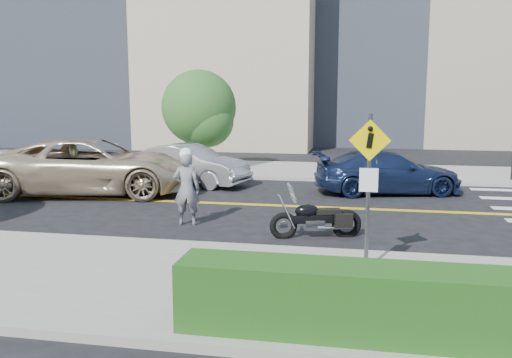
{
  "coord_description": "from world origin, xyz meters",
  "views": [
    {
      "loc": [
        4.02,
        -16.63,
        3.52
      ],
      "look_at": [
        1.25,
        -2.27,
        1.2
      ],
      "focal_mm": 38.0,
      "sensor_mm": 36.0,
      "label": 1
    }
  ],
  "objects_px": {
    "suv": "(92,166)",
    "motorcycle": "(316,211)",
    "parked_car_blue": "(387,172)",
    "parked_car_white": "(10,163)",
    "motorcyclist": "(187,187)",
    "pedestrian_sign": "(369,177)",
    "parked_car_silver": "(189,165)"
  },
  "relations": [
    {
      "from": "motorcyclist",
      "to": "suv",
      "type": "relative_size",
      "value": 0.3
    },
    {
      "from": "motorcyclist",
      "to": "parked_car_white",
      "type": "height_order",
      "value": "motorcyclist"
    },
    {
      "from": "motorcycle",
      "to": "suv",
      "type": "xyz_separation_m",
      "value": [
        -8.23,
        4.42,
        0.31
      ]
    },
    {
      "from": "pedestrian_sign",
      "to": "motorcycle",
      "type": "distance_m",
      "value": 3.23
    },
    {
      "from": "motorcycle",
      "to": "suv",
      "type": "height_order",
      "value": "suv"
    },
    {
      "from": "pedestrian_sign",
      "to": "parked_car_white",
      "type": "xyz_separation_m",
      "value": [
        -14.77,
        10.13,
        -1.35
      ]
    },
    {
      "from": "motorcyclist",
      "to": "parked_car_blue",
      "type": "height_order",
      "value": "motorcyclist"
    },
    {
      "from": "pedestrian_sign",
      "to": "parked_car_white",
      "type": "height_order",
      "value": "pedestrian_sign"
    },
    {
      "from": "motorcycle",
      "to": "parked_car_silver",
      "type": "height_order",
      "value": "parked_car_silver"
    },
    {
      "from": "pedestrian_sign",
      "to": "suv",
      "type": "distance_m",
      "value": 11.85
    },
    {
      "from": "motorcycle",
      "to": "parked_car_white",
      "type": "xyz_separation_m",
      "value": [
        -13.59,
        7.41,
        -0.07
      ]
    },
    {
      "from": "motorcyclist",
      "to": "motorcycle",
      "type": "bearing_deg",
      "value": 162.1
    },
    {
      "from": "motorcycle",
      "to": "suv",
      "type": "distance_m",
      "value": 9.35
    },
    {
      "from": "motorcyclist",
      "to": "parked_car_white",
      "type": "distance_m",
      "value": 12.12
    },
    {
      "from": "motorcycle",
      "to": "parked_car_silver",
      "type": "relative_size",
      "value": 0.46
    },
    {
      "from": "parked_car_silver",
      "to": "motorcycle",
      "type": "bearing_deg",
      "value": -126.35
    },
    {
      "from": "motorcycle",
      "to": "parked_car_blue",
      "type": "distance_m",
      "value": 6.79
    },
    {
      "from": "parked_car_blue",
      "to": "parked_car_white",
      "type": "bearing_deg",
      "value": 72.45
    },
    {
      "from": "motorcycle",
      "to": "parked_car_blue",
      "type": "height_order",
      "value": "parked_car_blue"
    },
    {
      "from": "motorcycle",
      "to": "parked_car_white",
      "type": "height_order",
      "value": "motorcycle"
    },
    {
      "from": "suv",
      "to": "motorcyclist",
      "type": "bearing_deg",
      "value": -140.37
    },
    {
      "from": "pedestrian_sign",
      "to": "parked_car_white",
      "type": "relative_size",
      "value": 0.84
    },
    {
      "from": "motorcyclist",
      "to": "suv",
      "type": "height_order",
      "value": "motorcyclist"
    },
    {
      "from": "suv",
      "to": "motorcycle",
      "type": "bearing_deg",
      "value": -129.86
    },
    {
      "from": "motorcycle",
      "to": "motorcyclist",
      "type": "bearing_deg",
      "value": 152.55
    },
    {
      "from": "suv",
      "to": "parked_car_blue",
      "type": "bearing_deg",
      "value": -90.17
    },
    {
      "from": "motorcycle",
      "to": "suv",
      "type": "bearing_deg",
      "value": 134.78
    },
    {
      "from": "pedestrian_sign",
      "to": "motorcyclist",
      "type": "relative_size",
      "value": 1.43
    },
    {
      "from": "suv",
      "to": "parked_car_silver",
      "type": "relative_size",
      "value": 1.5
    },
    {
      "from": "parked_car_white",
      "to": "parked_car_silver",
      "type": "xyz_separation_m",
      "value": [
        8.11,
        -0.53,
        0.18
      ]
    },
    {
      "from": "motorcyclist",
      "to": "motorcycle",
      "type": "height_order",
      "value": "motorcyclist"
    },
    {
      "from": "suv",
      "to": "parked_car_silver",
      "type": "bearing_deg",
      "value": -59.87
    }
  ]
}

